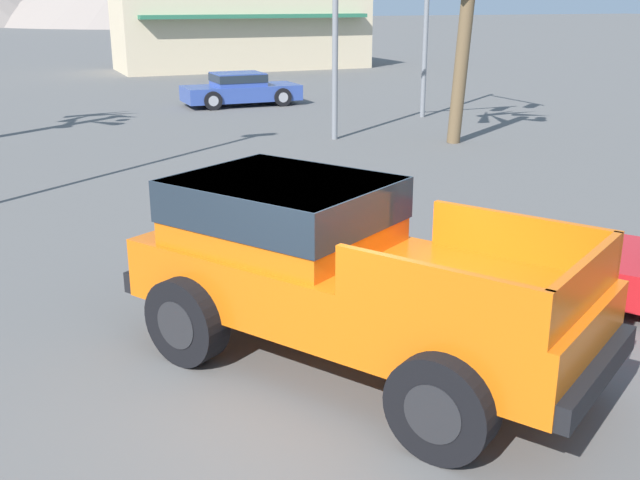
% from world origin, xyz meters
% --- Properties ---
extents(ground_plane, '(320.00, 320.00, 0.00)m').
position_xyz_m(ground_plane, '(0.00, 0.00, 0.00)').
color(ground_plane, '#5B5956').
extents(orange_pickup_truck, '(4.31, 5.41, 1.93)m').
position_xyz_m(orange_pickup_truck, '(0.20, 0.46, 1.10)').
color(orange_pickup_truck, orange).
rests_on(orange_pickup_truck, ground_plane).
extents(parked_car_blue, '(4.26, 1.94, 1.20)m').
position_xyz_m(parked_car_blue, '(5.41, 20.69, 0.61)').
color(parked_car_blue, '#334C9E').
rests_on(parked_car_blue, ground_plane).
extents(storefront_building, '(13.85, 5.85, 4.06)m').
position_xyz_m(storefront_building, '(10.19, 35.59, 2.04)').
color(storefront_building, beige).
rests_on(storefront_building, ground_plane).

